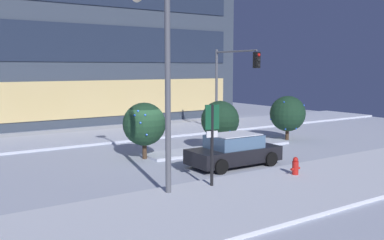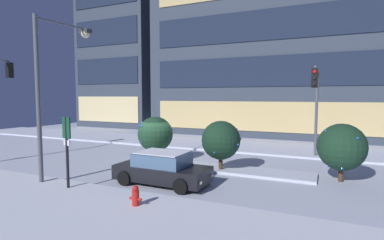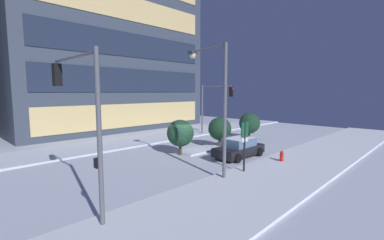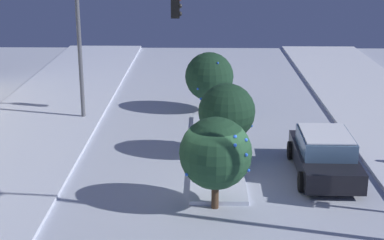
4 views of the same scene
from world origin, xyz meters
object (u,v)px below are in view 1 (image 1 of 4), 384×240
Objects in this scene: traffic_light_corner_far_right at (233,74)px; street_lamp_arched at (157,54)px; car_near at (234,151)px; decorated_tree_right_of_median at (144,124)px; parking_info_sign at (212,135)px; decorated_tree_median at (220,120)px; fire_hydrant at (295,168)px; decorated_tree_left_of_median at (288,114)px.

street_lamp_arched is (-11.04, -9.15, 0.93)m from traffic_light_corner_far_right.
car_near is 1.59× the size of decorated_tree_right_of_median.
parking_info_sign is at bearing -42.64° from traffic_light_corner_far_right.
decorated_tree_right_of_median is (-8.79, -3.84, -2.32)m from traffic_light_corner_far_right.
street_lamp_arched reaches higher than decorated_tree_median.
decorated_tree_left_of_median is (6.80, 6.92, 1.23)m from fire_hydrant.
decorated_tree_right_of_median is at bearing 173.50° from decorated_tree_median.
fire_hydrant is 0.32× the size of decorated_tree_median.
parking_info_sign is at bearing -113.85° from street_lamp_arched.
street_lamp_arched is 8.80m from decorated_tree_median.
traffic_light_corner_far_right is at bearing -44.78° from street_lamp_arched.
decorated_tree_left_of_median is at bearing 0.43° from decorated_tree_right_of_median.
decorated_tree_left_of_median is at bearing 5.65° from decorated_tree_median.
decorated_tree_median is (4.87, 5.78, -0.34)m from parking_info_sign.
decorated_tree_right_of_median is at bearing 8.11° from parking_info_sign.
decorated_tree_median is at bearing 80.90° from fire_hydrant.
car_near is 1.41× the size of parking_info_sign.
decorated_tree_right_of_median is (-4.35, 0.49, 0.04)m from decorated_tree_median.
parking_info_sign reaches higher than decorated_tree_right_of_median.
decorated_tree_right_of_median reaches higher than car_near.
fire_hydrant is at bearing -64.08° from decorated_tree_right_of_median.
decorated_tree_left_of_median is at bearing 28.10° from car_near.
parking_info_sign is (-3.16, -2.54, 1.32)m from car_near.
car_near is 1.62× the size of decorated_tree_left_of_median.
car_near is 10.32m from traffic_light_corner_far_right.
decorated_tree_median is at bearing -48.30° from street_lamp_arched.
car_near reaches higher than fire_hydrant.
decorated_tree_median is at bearing -6.50° from decorated_tree_right_of_median.
traffic_light_corner_far_right is at bearing 52.02° from car_near.
fire_hydrant is (0.69, -3.11, -0.29)m from car_near.
decorated_tree_median is at bearing -174.35° from decorated_tree_left_of_median.
fire_hydrant is at bearing -27.08° from traffic_light_corner_far_right.
car_near is 4.26m from parking_info_sign.
decorated_tree_left_of_median is 0.98× the size of decorated_tree_right_of_median.
parking_info_sign is 1.15× the size of decorated_tree_left_of_median.
fire_hydrant is 4.22m from parking_info_sign.
car_near is 0.59× the size of street_lamp_arched.
decorated_tree_left_of_median is (12.37, 5.38, -3.33)m from street_lamp_arched.
traffic_light_corner_far_right is 13.90m from parking_info_sign.
decorated_tree_median is (6.59, 4.81, -3.29)m from street_lamp_arched.
traffic_light_corner_far_right is at bearing 109.51° from decorated_tree_left_of_median.
decorated_tree_left_of_median is (10.65, 6.35, -0.38)m from parking_info_sign.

